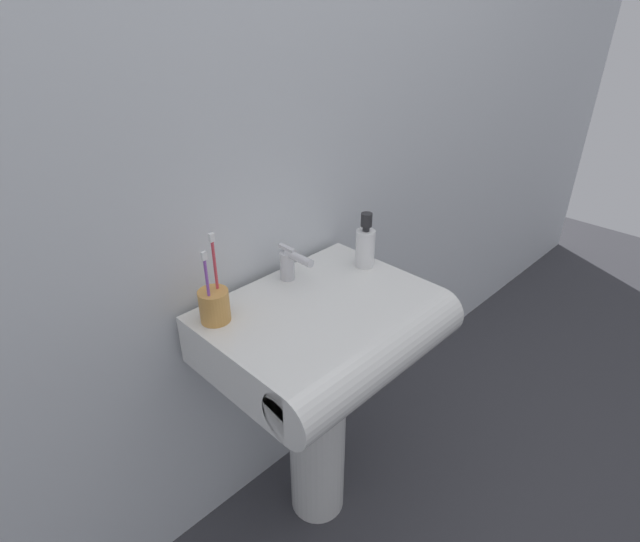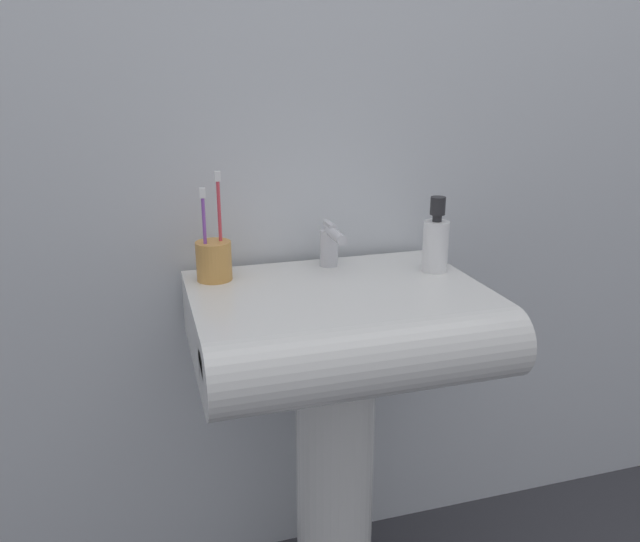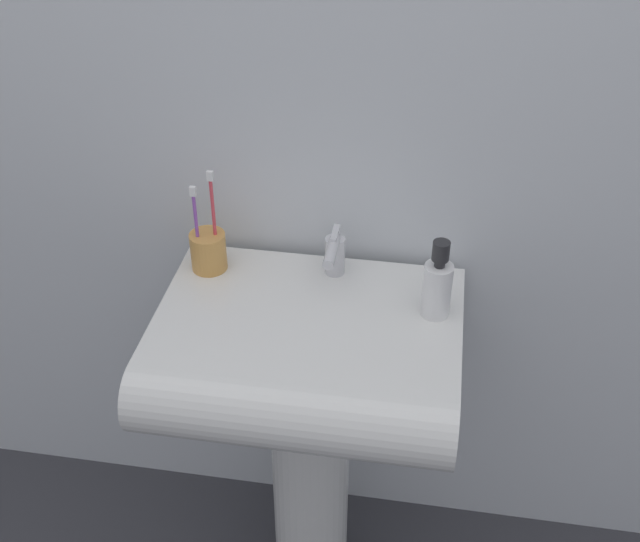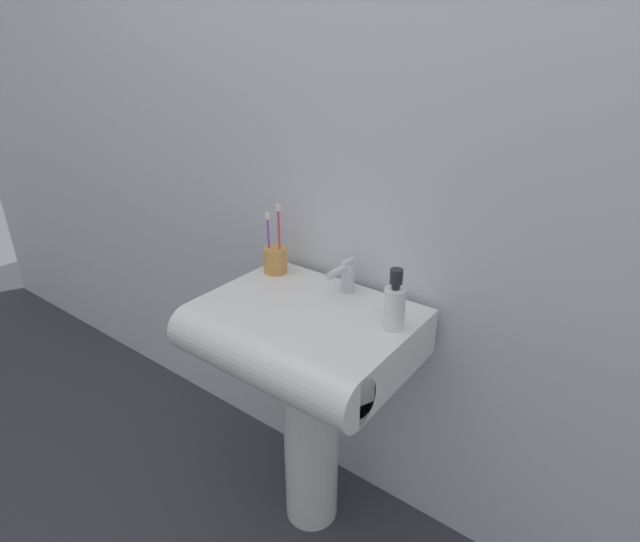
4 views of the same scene
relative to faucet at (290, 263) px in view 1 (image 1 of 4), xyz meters
The scene contains 7 objects.
ground_plane 0.85m from the faucet, 102.22° to the right, with size 6.00×6.00×0.00m, color #38383D.
wall_back 0.38m from the faucet, 104.49° to the left, with size 5.00×0.05×2.40m, color silver.
sink_pedestal 0.53m from the faucet, 102.22° to the right, with size 0.17×0.17×0.65m, color white.
sink_basin 0.22m from the faucet, 98.90° to the right, with size 0.58×0.46×0.14m.
faucet is the anchor object (origin of this frame).
toothbrush_cup 0.26m from the faucet, behind, with size 0.07×0.07×0.22m.
soap_bottle 0.23m from the faucet, 23.45° to the right, with size 0.05×0.05×0.16m.
Camera 1 is at (-0.76, -0.76, 1.48)m, focal length 28.00 mm.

